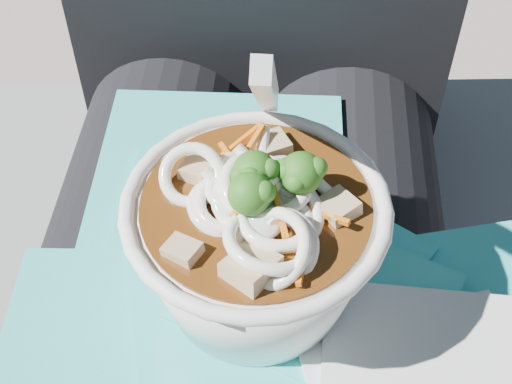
# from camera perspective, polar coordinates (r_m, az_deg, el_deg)

# --- Properties ---
(stone_ledge) EXTENTS (1.04, 0.59, 0.47)m
(stone_ledge) POSITION_cam_1_polar(r_m,az_deg,el_deg) (0.91, -0.19, -13.08)
(stone_ledge) COLOR slate
(stone_ledge) RESTS_ON ground
(lap) EXTENTS (0.34, 0.48, 0.16)m
(lap) POSITION_cam_1_polar(r_m,az_deg,el_deg) (0.56, -1.49, -11.27)
(lap) COLOR black
(lap) RESTS_ON stone_ledge
(person_body) EXTENTS (0.34, 0.94, 1.02)m
(person_body) POSITION_cam_1_polar(r_m,az_deg,el_deg) (0.60, -0.71, -2.61)
(person_body) COLOR black
(person_body) RESTS_ON ground
(plastic_bag) EXTENTS (0.37, 0.35, 0.02)m
(plastic_bag) POSITION_cam_1_polar(r_m,az_deg,el_deg) (0.48, 0.04, -6.68)
(plastic_bag) COLOR #2CB7B5
(plastic_bag) RESTS_ON lap
(udon_bowl) EXTENTS (0.19, 0.19, 0.19)m
(udon_bowl) POSITION_cam_1_polar(r_m,az_deg,el_deg) (0.42, 0.04, -3.60)
(udon_bowl) COLOR white
(udon_bowl) RESTS_ON plastic_bag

